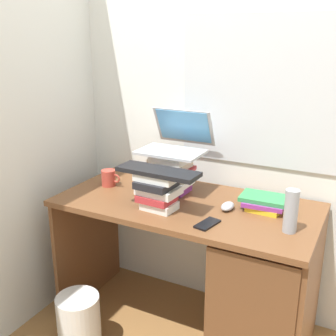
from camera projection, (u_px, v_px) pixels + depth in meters
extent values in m
plane|color=olive|center=(184.00, 325.00, 2.43)|extent=(6.00, 6.00, 0.00)
cube|color=silver|center=(216.00, 93.00, 2.35)|extent=(6.00, 0.05, 2.60)
cube|color=silver|center=(262.00, 92.00, 2.20)|extent=(0.90, 0.01, 0.80)
cube|color=silver|center=(52.00, 92.00, 2.41)|extent=(0.05, 6.00, 2.60)
cube|color=brown|center=(186.00, 205.00, 2.20)|extent=(1.36, 0.67, 0.03)
cube|color=brown|center=(89.00, 243.00, 2.61)|extent=(0.02, 0.61, 0.74)
cube|color=brown|center=(309.00, 303.00, 2.03)|extent=(0.02, 0.61, 0.74)
cube|color=brown|center=(264.00, 294.00, 2.09)|extent=(0.41, 0.57, 0.71)
cube|color=#8C338C|center=(171.00, 188.00, 2.34)|extent=(0.20, 0.15, 0.03)
cube|color=#8C338C|center=(170.00, 185.00, 2.32)|extent=(0.21, 0.19, 0.02)
cube|color=white|center=(170.00, 181.00, 2.32)|extent=(0.24, 0.15, 0.03)
cube|color=gray|center=(170.00, 177.00, 2.31)|extent=(0.21, 0.13, 0.02)
cube|color=#2672B2|center=(170.00, 173.00, 2.30)|extent=(0.23, 0.16, 0.03)
cube|color=#B22D33|center=(173.00, 168.00, 2.30)|extent=(0.25, 0.15, 0.02)
cube|color=beige|center=(170.00, 163.00, 2.30)|extent=(0.24, 0.14, 0.03)
cube|color=white|center=(172.00, 157.00, 2.27)|extent=(0.21, 0.19, 0.04)
cube|color=white|center=(159.00, 205.00, 2.10)|extent=(0.17, 0.13, 0.04)
cube|color=#B22D33|center=(157.00, 198.00, 2.10)|extent=(0.18, 0.15, 0.03)
cube|color=white|center=(159.00, 190.00, 2.10)|extent=(0.21, 0.17, 0.04)
cube|color=black|center=(156.00, 184.00, 2.08)|extent=(0.18, 0.18, 0.04)
cube|color=white|center=(158.00, 176.00, 2.07)|extent=(0.21, 0.15, 0.04)
cube|color=yellow|center=(266.00, 207.00, 2.11)|extent=(0.17, 0.18, 0.03)
cube|color=#8C338C|center=(264.00, 203.00, 2.09)|extent=(0.21, 0.17, 0.02)
cube|color=#338C4C|center=(264.00, 198.00, 2.09)|extent=(0.24, 0.16, 0.02)
cube|color=#B7BABF|center=(171.00, 152.00, 2.27)|extent=(0.35, 0.23, 0.01)
cube|color=#B7BABF|center=(184.00, 126.00, 2.38)|extent=(0.35, 0.11, 0.21)
cube|color=#59A5E5|center=(183.00, 126.00, 2.37)|extent=(0.32, 0.09, 0.18)
cube|color=black|center=(158.00, 171.00, 2.05)|extent=(0.42, 0.15, 0.02)
ellipsoid|color=#A5A8AD|center=(228.00, 206.00, 2.10)|extent=(0.06, 0.10, 0.04)
cylinder|color=#B23F33|center=(109.00, 178.00, 2.42)|extent=(0.08, 0.08, 0.09)
torus|color=#B23F33|center=(116.00, 179.00, 2.39)|extent=(0.05, 0.01, 0.05)
cylinder|color=#999EA5|center=(291.00, 211.00, 1.84)|extent=(0.06, 0.06, 0.20)
cube|color=black|center=(207.00, 224.00, 1.93)|extent=(0.09, 0.15, 0.01)
cylinder|color=silver|center=(79.00, 322.00, 2.22)|extent=(0.23, 0.23, 0.31)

